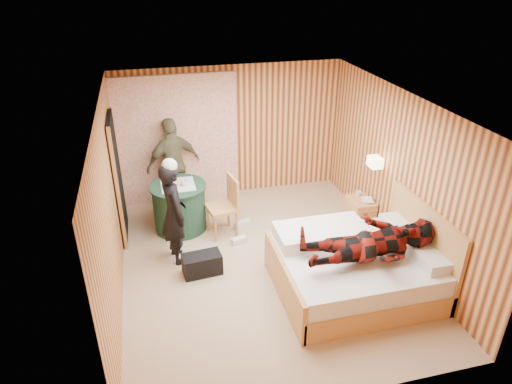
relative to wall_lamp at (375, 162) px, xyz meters
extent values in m
cube|color=tan|center=(-1.92, -0.45, -1.30)|extent=(4.20, 5.00, 0.01)
cube|color=white|center=(-1.92, -0.45, 1.20)|extent=(4.20, 5.00, 0.01)
cube|color=#F4AE5D|center=(-1.92, 2.05, -0.05)|extent=(4.20, 0.02, 2.50)
cube|color=#F4AE5D|center=(-4.02, -0.45, -0.05)|extent=(0.02, 5.00, 2.50)
cube|color=#F4AE5D|center=(0.18, -0.45, -0.05)|extent=(0.02, 5.00, 2.50)
cube|color=white|center=(-2.92, 1.98, -0.10)|extent=(2.20, 0.08, 2.40)
cube|color=black|center=(-3.98, 0.95, -0.28)|extent=(0.06, 0.90, 2.05)
cylinder|color=gold|center=(0.08, 0.00, 0.00)|extent=(0.18, 0.04, 0.04)
cube|color=#FFEDB2|center=(0.00, 0.00, 0.00)|extent=(0.18, 0.24, 0.16)
cube|color=tan|center=(-0.82, -1.33, -1.14)|extent=(2.15, 1.72, 0.32)
cube|color=white|center=(-0.82, -1.33, -0.84)|extent=(2.08, 1.65, 0.27)
cube|color=tan|center=(-1.90, -1.33, -1.00)|extent=(0.06, 1.72, 0.60)
cube|color=tan|center=(0.14, -1.33, -0.71)|extent=(0.06, 1.72, 1.18)
cube|color=silver|center=(0.01, -1.74, -0.64)|extent=(0.41, 0.59, 0.15)
cube|color=silver|center=(0.01, -0.92, -0.64)|extent=(0.41, 0.59, 0.15)
cube|color=white|center=(-1.20, -0.85, -0.61)|extent=(1.29, 0.64, 0.19)
cube|color=tan|center=(-0.04, 0.23, -1.05)|extent=(0.37, 0.51, 0.51)
cube|color=tan|center=(-0.04, 0.23, -0.88)|extent=(0.39, 0.53, 0.03)
cylinder|color=#214833|center=(-3.05, 0.90, -0.90)|extent=(0.87, 0.87, 0.80)
cylinder|color=#214833|center=(-3.05, 0.90, -0.50)|extent=(0.94, 0.94, 0.03)
cube|color=silver|center=(-3.05, 0.90, -0.47)|extent=(0.64, 0.64, 0.01)
cube|color=tan|center=(-3.05, 1.56, -0.85)|extent=(0.45, 0.45, 0.05)
cube|color=tan|center=(-3.04, 1.75, -0.60)|extent=(0.42, 0.07, 0.46)
cylinder|color=tan|center=(-3.23, 1.40, -1.08)|extent=(0.04, 0.04, 0.43)
cylinder|color=tan|center=(-2.87, 1.71, -1.08)|extent=(0.04, 0.04, 0.43)
cube|color=tan|center=(-2.39, 0.55, -0.81)|extent=(0.53, 0.53, 0.05)
cube|color=tan|center=(-2.19, 0.59, -0.53)|extent=(0.12, 0.46, 0.50)
cylinder|color=tan|center=(-2.61, 0.70, -1.06)|extent=(0.04, 0.04, 0.47)
cylinder|color=tan|center=(-2.17, 0.40, -1.06)|extent=(0.04, 0.04, 0.47)
cube|color=black|center=(-2.87, -0.46, -1.14)|extent=(0.59, 0.35, 0.32)
cube|color=silver|center=(-2.02, 0.63, -1.24)|extent=(0.31, 0.23, 0.13)
cube|color=silver|center=(-2.19, 0.18, -1.24)|extent=(0.27, 0.17, 0.11)
imported|color=black|center=(-3.19, 0.01, -0.50)|extent=(0.50, 0.65, 1.60)
imported|color=#646142|center=(-3.05, 1.69, -0.44)|extent=(1.09, 0.74, 1.72)
imported|color=maroon|center=(-0.77, -1.53, -0.28)|extent=(0.86, 0.67, 1.77)
imported|color=silver|center=(-0.04, 0.18, -0.78)|extent=(0.19, 0.24, 0.02)
imported|color=silver|center=(-0.04, 0.18, -0.76)|extent=(0.23, 0.27, 0.02)
imported|color=silver|center=(-0.04, 0.36, -0.74)|extent=(0.12, 0.12, 0.09)
imported|color=silver|center=(-2.95, 0.85, -0.42)|extent=(0.14, 0.14, 0.10)
camera|label=1|loc=(-3.42, -5.96, 2.87)|focal=32.00mm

